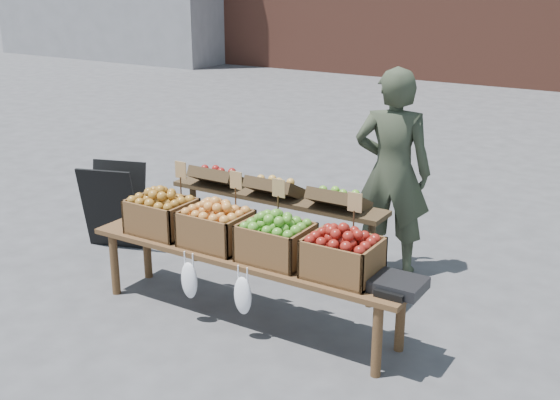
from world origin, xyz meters
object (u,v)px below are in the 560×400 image
Objects in this scene: display_bench at (246,286)px; crate_red_apples at (276,242)px; back_table at (276,226)px; weighing_scale at (399,285)px; crate_golden_apples at (162,216)px; crate_green_apples at (342,258)px; vendor at (392,173)px; chalkboard_sign at (114,206)px; crate_russet_pears at (216,228)px.

crate_red_apples reaches higher than display_bench.
back_table reaches higher than weighing_scale.
crate_golden_apples is (-0.82, 0.00, 0.42)m from display_bench.
crate_golden_apples is 1.00× the size of crate_green_apples.
vendor is 3.70× the size of crate_red_apples.
vendor is 2.72m from chalkboard_sign.
back_table is 4.20× the size of crate_golden_apples.
back_table reaches higher than crate_golden_apples.
display_bench is at bearing 180.00° from crate_red_apples.
chalkboard_sign is 3.28m from weighing_scale.
crate_green_apples is at bearing 180.00° from weighing_scale.
crate_russet_pears reaches higher than chalkboard_sign.
vendor reaches higher than back_table.
crate_red_apples is 1.00× the size of crate_green_apples.
display_bench is (1.97, -0.59, -0.14)m from chalkboard_sign.
crate_russet_pears is (0.55, 0.00, 0.00)m from crate_golden_apples.
crate_russet_pears reaches higher than display_bench.
vendor is 2.19× the size of chalkboard_sign.
chalkboard_sign is 1.82m from crate_russet_pears.
crate_russet_pears and crate_green_apples have the same top height.
crate_russet_pears is at bearing 45.04° from vendor.
back_table is 4.20× the size of crate_green_apples.
crate_red_apples is (2.25, -0.59, 0.29)m from chalkboard_sign.
display_bench is 0.51m from crate_red_apples.
crate_russet_pears is at bearing 180.00° from crate_green_apples.
chalkboard_sign is (-2.53, -0.88, -0.50)m from vendor.
display_bench is at bearing 0.00° from crate_golden_apples.
weighing_scale is at bearing 0.00° from crate_russet_pears.
crate_green_apples is (1.10, 0.00, 0.00)m from crate_russet_pears.
chalkboard_sign is 1.69× the size of crate_red_apples.
vendor is at bearing 69.47° from display_bench.
crate_green_apples is (0.55, 0.00, 0.00)m from crate_red_apples.
crate_golden_apples is 1.00× the size of crate_red_apples.
display_bench is at bearing 53.79° from vendor.
back_table reaches higher than crate_russet_pears.
back_table is 0.75m from crate_russet_pears.
crate_green_apples reaches higher than chalkboard_sign.
crate_red_apples is (-0.28, -1.48, -0.22)m from vendor.
weighing_scale is (1.25, 0.00, 0.33)m from display_bench.
weighing_scale is at bearing 0.00° from crate_golden_apples.
back_table is at bearing 48.19° from crate_golden_apples.
chalkboard_sign is 1.80m from back_table.
crate_green_apples is (2.80, -0.59, 0.29)m from chalkboard_sign.
display_bench is 5.40× the size of crate_red_apples.
crate_red_apples reaches higher than weighing_scale.
crate_green_apples is at bearing -30.32° from chalkboard_sign.
crate_red_apples is at bearing 63.67° from vendor.
crate_red_apples is 0.55m from crate_green_apples.
crate_golden_apples is 1.00× the size of crate_russet_pears.
crate_russet_pears is 1.00× the size of crate_green_apples.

